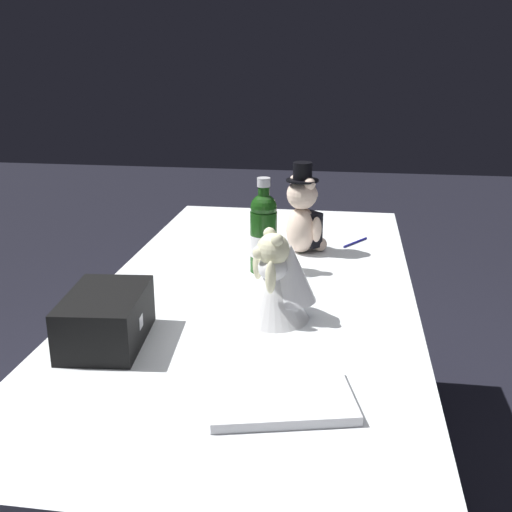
% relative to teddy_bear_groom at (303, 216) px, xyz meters
% --- Properties ---
extents(ground_plane, '(12.00, 12.00, 0.00)m').
position_rel_teddy_bear_groom_xyz_m(ground_plane, '(-0.37, 0.11, -0.91)').
color(ground_plane, black).
extents(reception_table, '(1.88, 0.90, 0.79)m').
position_rel_teddy_bear_groom_xyz_m(reception_table, '(-0.37, 0.11, -0.52)').
color(reception_table, white).
rests_on(reception_table, ground_plane).
extents(teddy_bear_groom, '(0.15, 0.14, 0.31)m').
position_rel_teddy_bear_groom_xyz_m(teddy_bear_groom, '(0.00, 0.00, 0.00)').
color(teddy_bear_groom, beige).
rests_on(teddy_bear_groom, reception_table).
extents(teddy_bear_bride, '(0.21, 0.23, 0.23)m').
position_rel_teddy_bear_groom_xyz_m(teddy_bear_bride, '(-0.56, 0.02, -0.03)').
color(teddy_bear_bride, white).
rests_on(teddy_bear_bride, reception_table).
extents(champagne_bottle, '(0.08, 0.08, 0.29)m').
position_rel_teddy_bear_groom_xyz_m(champagne_bottle, '(-0.21, 0.10, -0.00)').
color(champagne_bottle, '#184313').
rests_on(champagne_bottle, reception_table).
extents(signing_pen, '(0.13, 0.09, 0.01)m').
position_rel_teddy_bear_groom_xyz_m(signing_pen, '(0.12, -0.18, -0.12)').
color(signing_pen, navy).
rests_on(signing_pen, reception_table).
extents(gift_case_black, '(0.28, 0.20, 0.12)m').
position_rel_teddy_bear_groom_xyz_m(gift_case_black, '(-0.76, 0.40, -0.07)').
color(gift_case_black, black).
rests_on(gift_case_black, reception_table).
extents(guestbook, '(0.25, 0.32, 0.02)m').
position_rel_teddy_bear_groom_xyz_m(guestbook, '(-0.96, -0.03, -0.12)').
color(guestbook, white).
rests_on(guestbook, reception_table).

